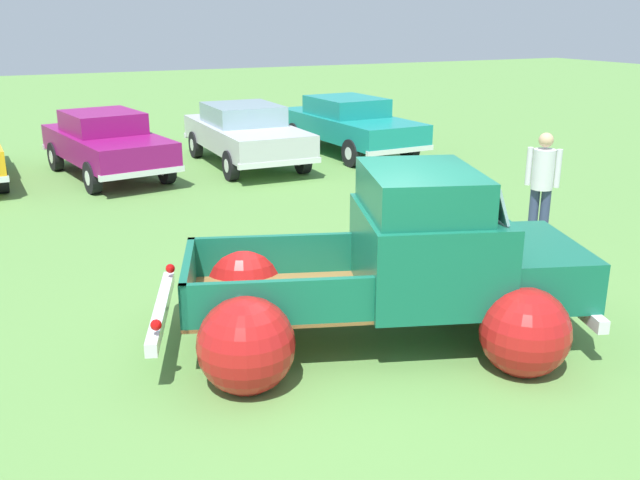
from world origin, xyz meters
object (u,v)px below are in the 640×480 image
(spectator_0, at_px, (542,180))
(show_car_2, at_px, (245,132))
(show_car_3, at_px, (349,123))
(vintage_pickup_truck, at_px, (403,274))
(show_car_1, at_px, (106,142))

(spectator_0, bearing_deg, show_car_2, 65.25)
(show_car_2, bearing_deg, show_car_3, 95.68)
(show_car_2, xyz_separation_m, show_car_3, (2.93, 0.27, 0.00))
(show_car_2, height_order, spectator_0, spectator_0)
(vintage_pickup_truck, xyz_separation_m, show_car_2, (1.63, 9.79, 0.03))
(show_car_1, distance_m, spectator_0, 9.46)
(show_car_1, distance_m, show_car_2, 3.22)
(show_car_1, xyz_separation_m, show_car_2, (3.22, -0.09, 0.01))
(vintage_pickup_truck, bearing_deg, show_car_1, 117.78)
(show_car_2, relative_size, spectator_0, 2.60)
(show_car_1, bearing_deg, vintage_pickup_truck, -0.39)
(show_car_2, xyz_separation_m, spectator_0, (2.24, -7.65, 0.21))
(show_car_1, height_order, spectator_0, spectator_0)
(vintage_pickup_truck, relative_size, spectator_0, 2.88)
(show_car_3, relative_size, spectator_0, 2.76)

